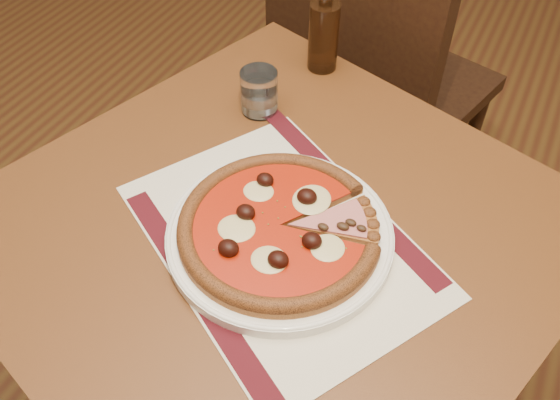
% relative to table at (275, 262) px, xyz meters
% --- Properties ---
extents(table, '(1.01, 1.01, 0.75)m').
position_rel_table_xyz_m(table, '(0.00, 0.00, 0.00)').
color(table, brown).
rests_on(table, ground).
extents(chair_far, '(0.56, 0.56, 0.96)m').
position_rel_table_xyz_m(chair_far, '(-0.08, 0.69, -0.10)').
color(chair_far, black).
rests_on(chair_far, ground).
extents(placemat, '(0.56, 0.51, 0.00)m').
position_rel_table_xyz_m(placemat, '(0.02, -0.03, 0.10)').
color(placemat, silver).
rests_on(placemat, table).
extents(plate, '(0.33, 0.33, 0.02)m').
position_rel_table_xyz_m(plate, '(0.02, -0.03, 0.11)').
color(plate, white).
rests_on(plate, placemat).
extents(pizza, '(0.29, 0.29, 0.04)m').
position_rel_table_xyz_m(pizza, '(0.02, -0.03, 0.13)').
color(pizza, '#AE652A').
rests_on(pizza, plate).
extents(ham_slice, '(0.13, 0.11, 0.02)m').
position_rel_table_xyz_m(ham_slice, '(0.10, 0.03, 0.13)').
color(ham_slice, '#AE652A').
rests_on(ham_slice, plate).
extents(water_glass, '(0.07, 0.07, 0.08)m').
position_rel_table_xyz_m(water_glass, '(-0.14, 0.23, 0.14)').
color(water_glass, white).
rests_on(water_glass, table).
extents(bottle, '(0.06, 0.06, 0.19)m').
position_rel_table_xyz_m(bottle, '(-0.10, 0.40, 0.18)').
color(bottle, '#331B0C').
rests_on(bottle, table).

